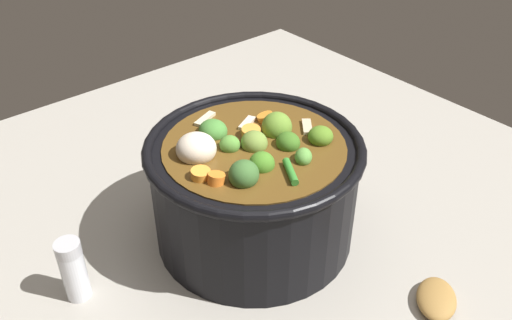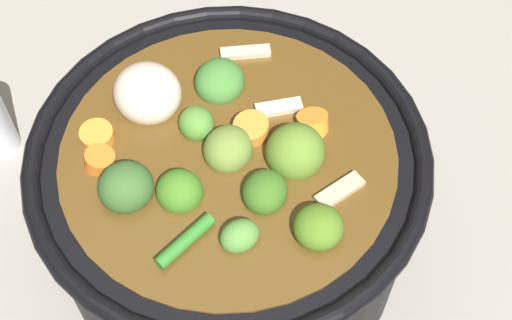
# 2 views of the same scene
# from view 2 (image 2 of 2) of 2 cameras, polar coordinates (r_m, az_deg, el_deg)

# --- Properties ---
(ground_plane) EXTENTS (1.10, 1.10, 0.00)m
(ground_plane) POSITION_cam_2_polar(r_m,az_deg,el_deg) (0.63, -1.77, -7.17)
(ground_plane) COLOR #9E998E
(cooking_pot) EXTENTS (0.28, 0.28, 0.18)m
(cooking_pot) POSITION_cam_2_polar(r_m,az_deg,el_deg) (0.56, -2.01, -3.36)
(cooking_pot) COLOR black
(cooking_pot) RESTS_ON ground_plane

